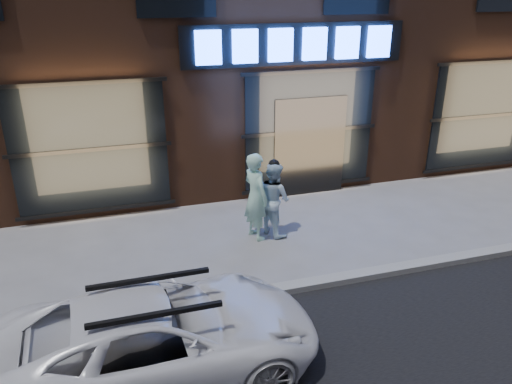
% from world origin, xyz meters
% --- Properties ---
extents(ground, '(90.00, 90.00, 0.00)m').
position_xyz_m(ground, '(0.00, 0.00, 0.00)').
color(ground, slate).
rests_on(ground, ground).
extents(curb, '(60.00, 0.25, 0.12)m').
position_xyz_m(curb, '(0.00, 0.00, 0.06)').
color(curb, gray).
rests_on(curb, ground).
extents(man_bowtie, '(0.61, 0.76, 1.81)m').
position_xyz_m(man_bowtie, '(-1.91, 2.05, 0.91)').
color(man_bowtie, '#BAF5DB').
rests_on(man_bowtie, ground).
extents(man_cap, '(0.84, 0.93, 1.56)m').
position_xyz_m(man_cap, '(-1.51, 2.12, 0.78)').
color(man_cap, white).
rests_on(man_cap, ground).
extents(white_suv, '(4.40, 2.19, 1.20)m').
position_xyz_m(white_suv, '(-4.29, -1.33, 0.60)').
color(white_suv, white).
rests_on(white_suv, ground).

